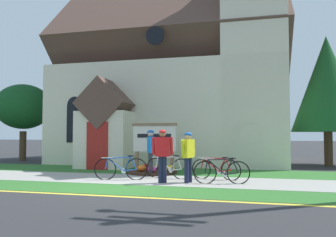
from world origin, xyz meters
TOP-DOWN VIEW (x-y plane):
  - ground at (0.00, 4.00)m, footprint 140.00×140.00m
  - sidewalk_slab at (-0.46, 1.96)m, footprint 32.00×2.51m
  - grass_verge at (-0.46, -0.15)m, footprint 32.00×1.71m
  - church_lawn at (-0.46, 4.65)m, footprint 24.00×2.88m
  - curb_paint_stripe at (-0.46, -1.16)m, footprint 28.00×0.16m
  - church_building at (0.02, 9.81)m, footprint 12.56×9.92m
  - church_sign at (0.09, 4.08)m, footprint 1.90×0.12m
  - flower_bed at (0.11, 3.78)m, footprint 1.96×1.96m
  - bicycle_red at (-0.41, 1.70)m, footprint 1.78×0.45m
  - bicycle_white at (1.08, 2.44)m, footprint 1.69×0.35m
  - bicycle_green at (3.01, 1.60)m, footprint 1.75×0.35m
  - bicycle_silver at (2.73, 2.56)m, footprint 1.73×0.44m
  - cyclist_in_white_jersey at (0.21, 3.12)m, footprint 0.38×0.73m
  - cyclist_in_blue_jersey at (1.95, 1.54)m, footprint 0.35×0.66m
  - cyclist_in_yellow_jersey at (1.16, 1.30)m, footprint 0.66×0.33m
  - roadside_conifer at (7.62, 8.80)m, footprint 3.47×3.47m
  - yard_deciduous_tree at (-9.18, 8.14)m, footprint 3.23×3.23m

SIDE VIEW (x-z plane):
  - ground at x=0.00m, z-range 0.00..0.00m
  - curb_paint_stripe at x=-0.46m, z-range 0.00..0.01m
  - grass_verge at x=-0.46m, z-range 0.00..0.01m
  - church_lawn at x=-0.46m, z-range 0.00..0.01m
  - sidewalk_slab at x=-0.46m, z-range 0.00..0.01m
  - flower_bed at x=0.11m, z-range -0.07..0.27m
  - bicycle_silver at x=2.73m, z-range -0.04..0.77m
  - bicycle_white at x=1.08m, z-range -0.04..0.80m
  - bicycle_green at x=3.01m, z-range -0.04..0.80m
  - bicycle_red at x=-0.41m, z-range -0.04..0.82m
  - cyclist_in_blue_jersey at x=1.95m, z-range 0.13..1.75m
  - cyclist_in_yellow_jersey at x=1.16m, z-range 0.15..1.86m
  - cyclist_in_white_jersey at x=0.21m, z-range 0.15..1.86m
  - church_sign at x=0.09m, z-range 0.33..2.34m
  - yard_deciduous_tree at x=-9.18m, z-range 0.91..5.43m
  - roadside_conifer at x=7.62m, z-range 0.82..7.28m
  - church_building at x=0.02m, z-range -1.98..11.41m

